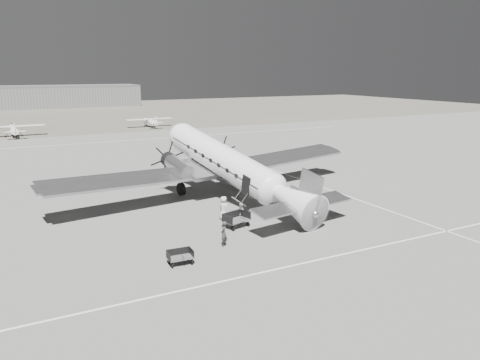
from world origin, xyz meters
The scene contains 14 objects.
ground centered at (0.00, 0.00, 0.00)m, with size 260.00×260.00×0.00m, color slate.
taxi_line_near centered at (0.00, -14.00, 0.01)m, with size 60.00×0.15×0.01m, color white.
taxi_line_right centered at (12.00, 0.00, 0.01)m, with size 0.15×80.00×0.01m, color white.
taxi_line_horizon centered at (0.00, 40.00, 0.01)m, with size 90.00×0.15×0.01m, color white.
grass_infield centered at (0.00, 95.00, 0.00)m, with size 260.00×90.00×0.01m, color #5C594D.
hangar_main centered at (5.00, 120.00, 3.30)m, with size 42.00×14.00×6.60m.
dc3_airliner centered at (2.00, 0.42, 2.95)m, with size 30.93×21.46×5.89m, color #B1B1B4, non-canonical shape.
light_plane_left centered at (-13.09, 52.97, 1.07)m, with size 10.35×8.39×2.15m, color white, non-canonical shape.
light_plane_right centered at (11.67, 56.01, 0.96)m, with size 9.28×7.53×1.93m, color white, non-canonical shape.
baggage_cart_near centered at (-0.80, -6.41, 0.55)m, with size 1.93×1.36×1.09m, color #4F4F4F, non-canonical shape.
baggage_cart_far centered at (-6.73, -10.81, 0.43)m, with size 1.54×1.08×0.87m, color #4F4F4F, non-canonical shape.
ground_crew centered at (-3.20, -9.33, 0.83)m, with size 0.60×0.40×1.66m, color #323232.
ramp_agent centered at (0.06, -5.48, 0.73)m, with size 0.71×0.56×1.47m, color #B3B3B1.
passenger centered at (-0.87, -4.41, 0.92)m, with size 0.89×0.58×1.83m, color silver.
Camera 1 is at (-15.37, -35.02, 11.05)m, focal length 35.00 mm.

